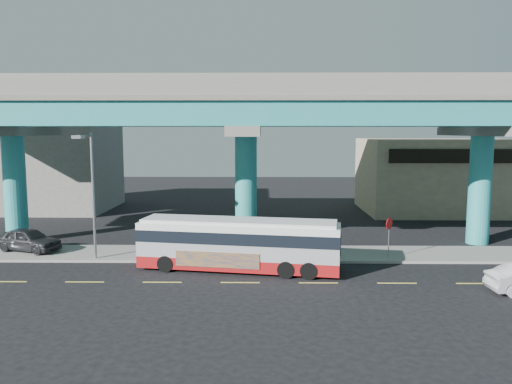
{
  "coord_description": "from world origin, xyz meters",
  "views": [
    {
      "loc": [
        1.14,
        -25.04,
        7.66
      ],
      "look_at": [
        0.75,
        4.0,
        4.16
      ],
      "focal_mm": 35.0,
      "sensor_mm": 36.0,
      "label": 1
    }
  ],
  "objects_px": {
    "transit_bus": "(239,243)",
    "parked_car": "(28,240)",
    "stop_sign": "(389,229)",
    "street_lamp": "(89,178)"
  },
  "relations": [
    {
      "from": "street_lamp",
      "to": "stop_sign",
      "type": "xyz_separation_m",
      "value": [
        17.52,
        0.73,
        -3.1
      ]
    },
    {
      "from": "transit_bus",
      "to": "parked_car",
      "type": "height_order",
      "value": "transit_bus"
    },
    {
      "from": "transit_bus",
      "to": "stop_sign",
      "type": "height_order",
      "value": "transit_bus"
    },
    {
      "from": "parked_car",
      "to": "transit_bus",
      "type": "bearing_deg",
      "value": -86.41
    },
    {
      "from": "street_lamp",
      "to": "stop_sign",
      "type": "distance_m",
      "value": 17.81
    },
    {
      "from": "street_lamp",
      "to": "parked_car",
      "type": "bearing_deg",
      "value": 154.6
    },
    {
      "from": "transit_bus",
      "to": "street_lamp",
      "type": "relative_size",
      "value": 1.52
    },
    {
      "from": "parked_car",
      "to": "stop_sign",
      "type": "xyz_separation_m",
      "value": [
        22.38,
        -1.58,
        1.05
      ]
    },
    {
      "from": "stop_sign",
      "to": "transit_bus",
      "type": "bearing_deg",
      "value": 169.35
    },
    {
      "from": "transit_bus",
      "to": "street_lamp",
      "type": "bearing_deg",
      "value": -179.71
    }
  ]
}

